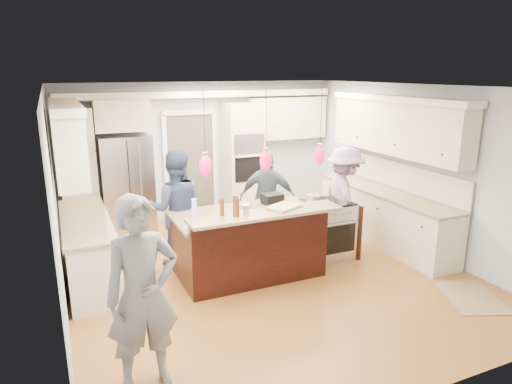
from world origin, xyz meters
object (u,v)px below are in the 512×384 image
person_far_left (176,209)px  person_bar_end (143,295)px  island_range (328,229)px  refrigerator (127,185)px  kitchen_island (248,242)px

person_far_left → person_bar_end: bearing=85.2°
island_range → refrigerator: bearing=137.4°
person_far_left → kitchen_island: bearing=153.4°
refrigerator → person_bar_end: size_ratio=0.96×
island_range → person_bar_end: bearing=-149.1°
island_range → person_far_left: size_ratio=0.52×
refrigerator → kitchen_island: 2.91m
refrigerator → person_far_left: refrigerator is taller
refrigerator → kitchen_island: refrigerator is taller
person_bar_end → island_range: bearing=25.5°
kitchen_island → person_bar_end: person_bar_end is taller
kitchen_island → person_bar_end: bearing=-134.6°
person_far_left → island_range: bearing=178.5°
person_bar_end → kitchen_island: bearing=40.0°
kitchen_island → refrigerator: bearing=116.9°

